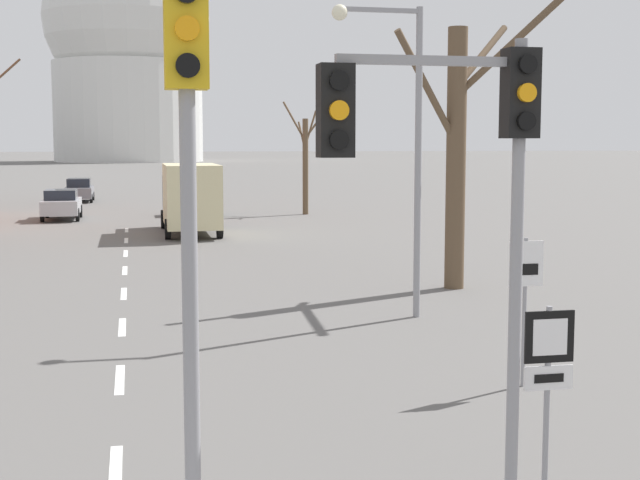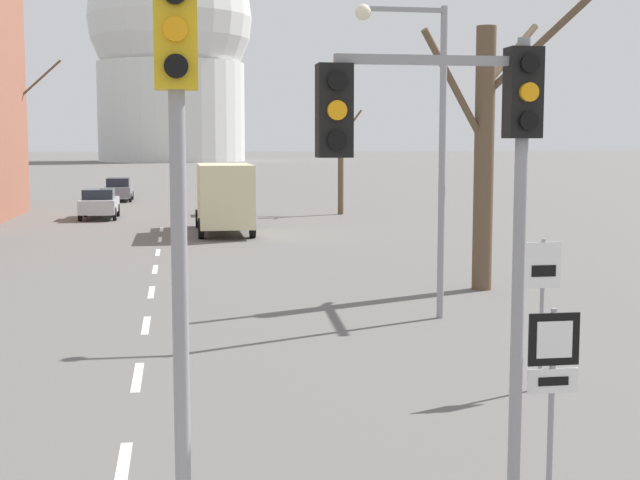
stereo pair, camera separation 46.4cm
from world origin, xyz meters
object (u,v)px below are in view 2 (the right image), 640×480
Objects in this scene: route_sign_post at (553,372)px; speed_limit_sign at (543,288)px; sedan_near_right at (119,189)px; sedan_near_left at (228,201)px; street_lamp_right at (425,125)px; traffic_signal_near_right at (458,156)px; delivery_truck at (224,196)px; traffic_signal_centre_tall at (102,124)px; sedan_mid_centre at (99,203)px.

speed_limit_sign is (1.77, 4.44, 0.19)m from route_sign_post.
route_sign_post reaches higher than sedan_near_right.
sedan_near_right reaches higher than sedan_near_left.
street_lamp_right reaches higher than route_sign_post.
traffic_signal_near_right reaches higher than speed_limit_sign.
sedan_near_right is 0.63× the size of delivery_truck.
traffic_signal_near_right is 2.73m from route_sign_post.
traffic_signal_near_right is 2.06× the size of speed_limit_sign.
traffic_signal_centre_tall is at bearing -137.20° from speed_limit_sign.
traffic_signal_near_right is 0.93× the size of traffic_signal_centre_tall.
speed_limit_sign reaches higher than sedan_mid_centre.
street_lamp_right reaches higher than sedan_near_left.
sedan_near_left is (3.47, 43.13, -3.49)m from traffic_signal_centre_tall.
route_sign_post is 11.07m from street_lamp_right.
route_sign_post is 4.78m from speed_limit_sign.
speed_limit_sign is (2.98, 4.62, -2.25)m from traffic_signal_near_right.
traffic_signal_near_right is at bearing 21.99° from traffic_signal_centre_tall.
route_sign_post reaches higher than sedan_near_left.
traffic_signal_centre_tall reaches higher than traffic_signal_near_right.
street_lamp_right is 31.10m from sedan_mid_centre.
speed_limit_sign is 36.84m from sedan_mid_centre.
delivery_truck is (2.70, 32.70, -2.55)m from traffic_signal_centre_tall.
speed_limit_sign is at bearing -87.14° from street_lamp_right.
route_sign_post is (4.77, 1.62, -2.73)m from traffic_signal_centre_tall.
traffic_signal_centre_tall reaches higher than sedan_near_right.
sedan_near_left is (-0.08, 41.70, -3.19)m from traffic_signal_near_right.
sedan_near_right is (-8.19, 54.57, -0.70)m from route_sign_post.
traffic_signal_centre_tall is (-3.56, -1.44, 0.29)m from traffic_signal_near_right.
sedan_mid_centre is 0.61× the size of delivery_truck.
sedan_near_left is 0.94× the size of sedan_near_right.
sedan_near_right is at bearing 101.24° from speed_limit_sign.
sedan_near_left is 7.20m from sedan_mid_centre.
traffic_signal_near_right reaches higher than route_sign_post.
traffic_signal_near_right is 0.73× the size of street_lamp_right.
delivery_truck is at bearing 98.20° from speed_limit_sign.
traffic_signal_near_right is at bearing -89.89° from sedan_near_left.
traffic_signal_near_right is at bearing -122.84° from speed_limit_sign.
sedan_near_left is at bearing 85.39° from traffic_signal_centre_tall.
sedan_mid_centre is at bearing 125.39° from delivery_truck.
route_sign_post is at bearing -86.19° from delivery_truck.
sedan_near_left is (-3.07, 37.08, -0.94)m from speed_limit_sign.
sedan_mid_centre is at bearing 105.87° from speed_limit_sign.
delivery_truck is at bearing -94.24° from sedan_near_left.
sedan_mid_centre is (-9.77, 29.30, -3.65)m from street_lamp_right.
route_sign_post is 0.31× the size of street_lamp_right.
delivery_truck is at bearing 99.77° from street_lamp_right.
sedan_mid_centre is (-0.11, -14.70, 0.02)m from sedan_near_right.
traffic_signal_centre_tall is at bearing -117.10° from street_lamp_right.
route_sign_post is 0.49× the size of sedan_near_right.
sedan_near_left is at bearing 90.11° from traffic_signal_near_right.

